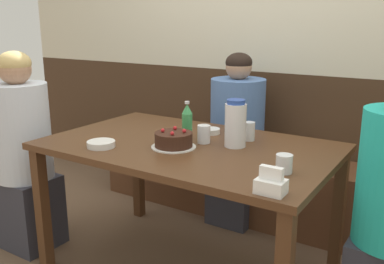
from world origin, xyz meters
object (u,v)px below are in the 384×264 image
(water_pitcher, at_px, (235,124))
(glass_tumbler_short, at_px, (204,134))
(person_pale_blue_shirt, at_px, (237,142))
(glass_water_tall, at_px, (284,164))
(birthday_cake, at_px, (174,140))
(soju_bottle, at_px, (187,121))
(bowl_soup_white, at_px, (101,144))
(bowl_rice_small, at_px, (211,131))
(napkin_holder, at_px, (271,184))
(person_teal_shirt, at_px, (24,156))
(bench_seat, at_px, (252,185))
(glass_shot_small, at_px, (249,131))

(water_pitcher, distance_m, glass_tumbler_short, 0.18)
(person_pale_blue_shirt, bearing_deg, glass_tumbler_short, 11.61)
(glass_water_tall, relative_size, person_pale_blue_shirt, 0.07)
(birthday_cake, height_order, soju_bottle, soju_bottle)
(water_pitcher, distance_m, soju_bottle, 0.29)
(bowl_soup_white, xyz_separation_m, person_pale_blue_shirt, (0.26, 1.02, -0.19))
(water_pitcher, distance_m, bowl_rice_small, 0.30)
(napkin_holder, bearing_deg, person_teal_shirt, 175.84)
(bowl_soup_white, distance_m, person_pale_blue_shirt, 1.07)
(napkin_holder, distance_m, glass_water_tall, 0.24)
(water_pitcher, bearing_deg, glass_tumbler_short, -169.78)
(water_pitcher, relative_size, glass_tumbler_short, 2.55)
(bowl_rice_small, relative_size, glass_water_tall, 1.35)
(soju_bottle, bearing_deg, water_pitcher, 0.18)
(napkin_holder, bearing_deg, glass_tumbler_short, 141.18)
(bench_seat, relative_size, soju_bottle, 11.62)
(bowl_rice_small, distance_m, glass_tumbler_short, 0.20)
(water_pitcher, bearing_deg, soju_bottle, -179.82)
(napkin_holder, distance_m, glass_shot_small, 0.73)
(soju_bottle, relative_size, glass_tumbler_short, 2.16)
(soju_bottle, relative_size, person_teal_shirt, 0.17)
(bowl_rice_small, relative_size, person_pale_blue_shirt, 0.09)
(water_pitcher, height_order, glass_tumbler_short, water_pitcher)
(glass_water_tall, xyz_separation_m, glass_tumbler_short, (-0.52, 0.21, 0.01))
(glass_shot_small, bearing_deg, soju_bottle, -154.57)
(birthday_cake, bearing_deg, napkin_holder, -24.69)
(bench_seat, relative_size, water_pitcher, 9.83)
(napkin_holder, bearing_deg, glass_water_tall, 99.42)
(bench_seat, distance_m, person_pale_blue_shirt, 0.36)
(bowl_rice_small, bearing_deg, person_teal_shirt, -152.70)
(glass_water_tall, bearing_deg, bowl_soup_white, -171.48)
(glass_tumbler_short, height_order, person_teal_shirt, person_teal_shirt)
(bowl_rice_small, bearing_deg, person_pale_blue_shirt, 98.43)
(soju_bottle, bearing_deg, person_pale_blue_shirt, 91.22)
(glass_water_tall, bearing_deg, person_teal_shirt, -175.58)
(bench_seat, distance_m, bowl_soup_white, 1.29)
(bench_seat, height_order, person_pale_blue_shirt, person_pale_blue_shirt)
(napkin_holder, bearing_deg, water_pitcher, 129.22)
(bench_seat, distance_m, bowl_rice_small, 0.79)
(glass_shot_small, xyz_separation_m, person_pale_blue_shirt, (-0.32, 0.50, -0.23))
(glass_shot_small, bearing_deg, glass_tumbler_short, -135.97)
(bowl_rice_small, xyz_separation_m, glass_water_tall, (0.59, -0.39, 0.03))
(soju_bottle, distance_m, person_pale_blue_shirt, 0.70)
(birthday_cake, height_order, glass_tumbler_short, birthday_cake)
(bench_seat, height_order, glass_water_tall, glass_water_tall)
(bowl_soup_white, bearing_deg, napkin_holder, -6.12)
(soju_bottle, height_order, glass_water_tall, soju_bottle)
(bowl_soup_white, xyz_separation_m, person_teal_shirt, (-0.67, 0.02, -0.18))
(bowl_rice_small, bearing_deg, birthday_cake, -93.58)
(bowl_soup_white, distance_m, person_teal_shirt, 0.69)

